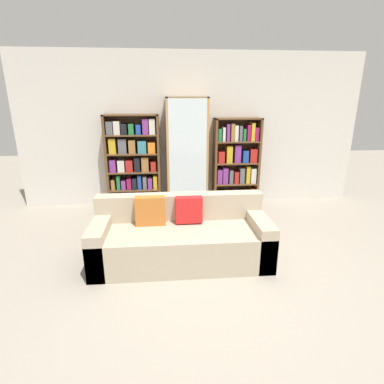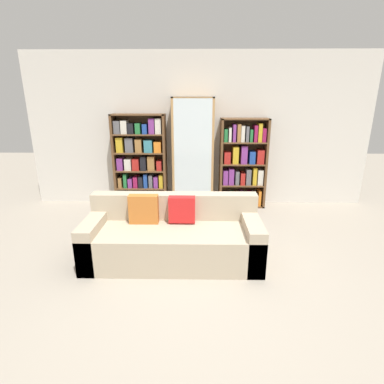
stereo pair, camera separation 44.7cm
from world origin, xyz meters
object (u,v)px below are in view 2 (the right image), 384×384
object	(u,v)px
couch	(173,238)
display_cabinet	(193,154)
bookshelf_left	(140,162)
bookshelf_right	(243,165)
wine_bottle	(227,209)

from	to	relation	value
couch	display_cabinet	size ratio (longest dim) A/B	1.08
bookshelf_left	bookshelf_right	world-z (taller)	bookshelf_left
display_cabinet	bookshelf_right	xyz separation A→B (m)	(0.90, 0.02, -0.19)
bookshelf_right	wine_bottle	distance (m)	0.94
bookshelf_left	wine_bottle	bearing A→B (deg)	-22.21
couch	bookshelf_right	xyz separation A→B (m)	(1.12, 1.96, 0.48)
couch	wine_bottle	xyz separation A→B (m)	(0.80, 1.34, -0.14)
bookshelf_right	wine_bottle	size ratio (longest dim) A/B	4.38
wine_bottle	bookshelf_right	bearing A→B (deg)	62.75
couch	wine_bottle	bearing A→B (deg)	59.19
bookshelf_right	wine_bottle	world-z (taller)	bookshelf_right
couch	display_cabinet	world-z (taller)	display_cabinet
bookshelf_left	display_cabinet	bearing A→B (deg)	-0.95
display_cabinet	wine_bottle	world-z (taller)	display_cabinet
bookshelf_left	wine_bottle	world-z (taller)	bookshelf_left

